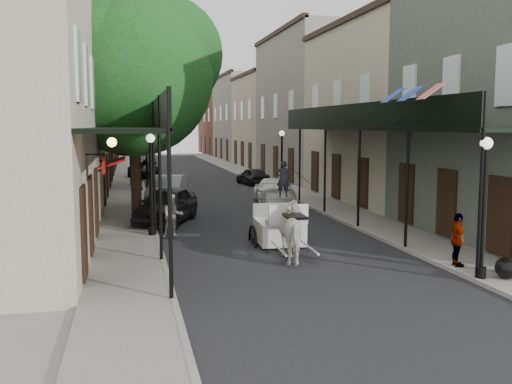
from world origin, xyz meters
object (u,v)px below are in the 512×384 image
lamppost_right_far (282,160)px  pedestrian_sidewalk_right (458,240)px  car_right_far (253,176)px  tree_far (137,100)px  carriage (277,210)px  lamppost_left (151,183)px  car_left_near (167,205)px  pedestrian_sidewalk_left (140,176)px  car_left_far (145,168)px  tree_near (143,70)px  pedestrian_walking (173,216)px  lamppost_right_near (484,206)px  horse (296,232)px  car_right_near (274,191)px  car_left_mid (167,191)px

lamppost_right_far → pedestrian_sidewalk_right: bearing=-89.7°
car_right_far → tree_far: bearing=-12.1°
carriage → lamppost_left: bearing=160.3°
car_left_near → pedestrian_sidewalk_left: bearing=115.8°
pedestrian_sidewalk_left → car_left_far: bearing=-91.9°
lamppost_right_far → lamppost_left: bearing=-124.3°
tree_near → pedestrian_sidewalk_right: size_ratio=6.28×
tree_near → car_left_far: tree_near is taller
pedestrian_walking → car_left_far: (-0.25, 26.06, -0.08)m
lamppost_left → lamppost_right_far: bearing=55.7°
lamppost_right_near → car_left_far: 34.94m
pedestrian_walking → car_right_far: pedestrian_walking is taller
lamppost_right_far → car_left_near: size_ratio=0.82×
horse → pedestrian_sidewalk_left: bearing=-75.2°
pedestrian_sidewalk_left → pedestrian_sidewalk_right: bearing=112.4°
lamppost_right_near → carriage: (-3.93, 6.25, -0.89)m
lamppost_right_near → car_right_near: 16.13m
tree_near → lamppost_right_near: size_ratio=2.60×
lamppost_left → carriage: 4.70m
lamppost_right_near → pedestrian_sidewalk_right: size_ratio=2.42×
lamppost_right_near → pedestrian_walking: size_ratio=2.29×
lamppost_right_far → car_left_near: bearing=-130.2°
pedestrian_sidewalk_left → car_left_mid: bearing=102.2°
tree_near → tree_far: (-0.05, 14.00, -0.65)m
pedestrian_sidewalk_right → car_left_far: bearing=26.3°
horse → car_right_far: 22.69m
tree_near → pedestrian_walking: 7.10m
tree_far → car_right_near: 13.30m
tree_near → horse: 11.19m
pedestrian_sidewalk_right → lamppost_left: bearing=63.9°
car_right_near → car_right_far: size_ratio=1.35×
car_left_mid → horse: bearing=-65.7°
lamppost_right_near → car_left_far: lamppost_right_near is taller
car_left_near → car_right_near: 7.69m
carriage → horse: bearing=-90.0°
car_right_far → pedestrian_sidewalk_left: bearing=9.0°
tree_far → pedestrian_sidewalk_right: tree_far is taller
tree_far → car_left_far: size_ratio=1.65×
car_left_near → carriage: bearing=-32.5°
lamppost_right_near → car_right_far: bearing=91.1°
tree_near → pedestrian_sidewalk_left: (-0.03, 11.03, -5.49)m
lamppost_left → car_left_near: (0.73, 3.15, -1.28)m
tree_far → horse: 23.64m
car_right_near → car_left_far: bearing=-62.6°
pedestrian_walking → pedestrian_sidewalk_left: (-0.88, 15.21, 0.18)m
lamppost_right_near → car_left_mid: (-7.09, 16.72, -1.28)m
tree_far → pedestrian_walking: tree_far is taller
car_left_mid → car_left_far: size_ratio=0.89×
tree_far → car_left_mid: 10.80m
lamppost_right_far → car_left_mid: size_ratio=0.80×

